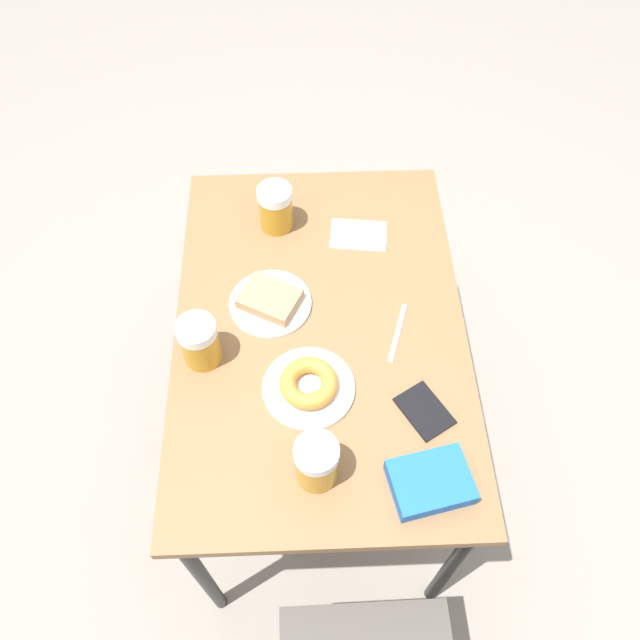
% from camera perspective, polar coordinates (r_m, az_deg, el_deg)
% --- Properties ---
extents(ground_plane, '(8.00, 8.00, 0.00)m').
position_cam_1_polar(ground_plane, '(2.23, 0.00, -11.29)').
color(ground_plane, gray).
extents(table, '(0.72, 1.08, 0.77)m').
position_cam_1_polar(table, '(1.61, 0.00, -1.76)').
color(table, olive).
rests_on(table, ground_plane).
extents(plate_with_cake, '(0.21, 0.21, 0.04)m').
position_cam_1_polar(plate_with_cake, '(1.58, -4.58, 1.75)').
color(plate_with_cake, white).
rests_on(plate_with_cake, table).
extents(plate_with_donut, '(0.22, 0.22, 0.05)m').
position_cam_1_polar(plate_with_donut, '(1.44, -1.04, -5.96)').
color(plate_with_donut, white).
rests_on(plate_with_donut, table).
extents(beer_mug_left, '(0.09, 0.09, 0.13)m').
position_cam_1_polar(beer_mug_left, '(1.71, -4.08, 10.20)').
color(beer_mug_left, '#C68C23').
rests_on(beer_mug_left, table).
extents(beer_mug_center, '(0.09, 0.09, 0.13)m').
position_cam_1_polar(beer_mug_center, '(1.47, -10.96, -1.97)').
color(beer_mug_center, '#C68C23').
rests_on(beer_mug_center, table).
extents(beer_mug_right, '(0.09, 0.09, 0.13)m').
position_cam_1_polar(beer_mug_right, '(1.32, -0.31, -12.86)').
color(beer_mug_right, '#C68C23').
rests_on(beer_mug_right, table).
extents(napkin_folded, '(0.16, 0.12, 0.00)m').
position_cam_1_polar(napkin_folded, '(1.73, 3.55, 7.77)').
color(napkin_folded, white).
rests_on(napkin_folded, table).
extents(fork, '(0.07, 0.17, 0.00)m').
position_cam_1_polar(fork, '(1.55, 7.11, -1.16)').
color(fork, silver).
rests_on(fork, table).
extents(passport_near_edge, '(0.14, 0.15, 0.01)m').
position_cam_1_polar(passport_near_edge, '(1.45, 9.53, -8.19)').
color(passport_near_edge, black).
rests_on(passport_near_edge, table).
extents(blue_pouch, '(0.19, 0.16, 0.04)m').
position_cam_1_polar(blue_pouch, '(1.37, 10.06, -14.38)').
color(blue_pouch, blue).
rests_on(blue_pouch, table).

